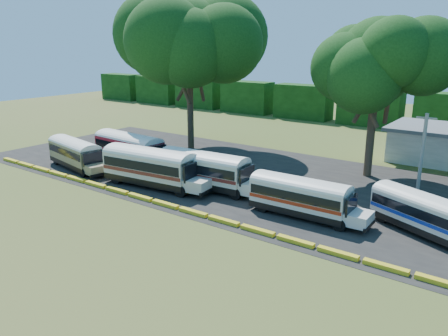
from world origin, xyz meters
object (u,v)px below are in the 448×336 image
Objects in this scene: bus_cream_west at (151,165)px; tree_west at (189,42)px; bus_beige at (76,152)px; bus_red at (130,147)px; bus_white_red at (302,195)px.

bus_cream_west is 19.21m from tree_west.
bus_beige is 0.91× the size of bus_red.
bus_red is 15.00m from tree_west.
bus_beige is at bearing -105.54° from tree_west.
bus_white_red is 27.61m from tree_west.
bus_white_red is (14.78, 1.46, -0.32)m from bus_cream_west.
bus_beige is 0.54× the size of tree_west.
bus_cream_west is (10.97, 0.39, 0.26)m from bus_beige.
bus_cream_west is at bearing -24.65° from bus_red.
bus_red is at bearing -91.75° from tree_west.
tree_west reaches higher than bus_red.
bus_beige is 25.82m from bus_white_red.
bus_white_red is (22.06, -2.56, -0.28)m from bus_red.
bus_beige is at bearing -125.73° from bus_red.
bus_beige is 1.05× the size of bus_white_red.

